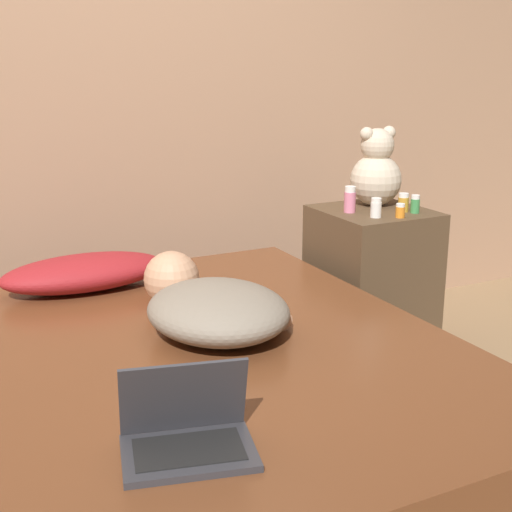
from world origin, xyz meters
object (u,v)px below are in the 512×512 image
Objects in this scene: bottle_green at (415,204)px; bottle_amber at (403,203)px; person_lying at (210,305)px; pillow at (85,273)px; bottle_pink at (350,200)px; bottle_white at (376,208)px; bottle_orange at (400,211)px; teddy_bear at (376,171)px; laptop at (187,431)px.

bottle_amber is at bearing 123.55° from bottle_green.
pillow is at bearing 108.40° from person_lying.
bottle_pink reaches higher than bottle_white.
bottle_green is at bearing -29.31° from bottle_pink.
pillow is at bearing 169.48° from bottle_green.
bottle_pink is 0.27m from bottle_green.
bottle_amber is (1.02, 0.37, 0.16)m from person_lying.
bottle_orange is (-0.11, -0.04, -0.01)m from bottle_green.
bottle_pink is (-0.18, -0.07, -0.09)m from teddy_bear.
pillow is 7.74× the size of bottle_white.
laptop is 1.69m from bottle_green.
pillow is 1.31m from bottle_amber.
person_lying is 8.76× the size of bottle_amber.
bottle_pink is 0.13m from bottle_white.
bottle_orange is at bearing 49.69° from laptop.
laptop is at bearing -145.08° from bottle_green.
bottle_amber is at bearing -23.45° from bottle_pink.
teddy_bear is 0.28m from bottle_orange.
teddy_bear reaches higher than person_lying.
bottle_green is at bearing -1.41° from bottle_white.
person_lying is at bearing -65.82° from pillow.
bottle_green is at bearing 21.64° from bottle_orange.
bottle_green is 0.05m from bottle_amber.
bottle_pink is at bearing 57.41° from laptop.
pillow is 1.10m from bottle_pink.
laptop is (-0.07, -1.20, -0.02)m from pillow.
bottle_orange is at bearing -133.62° from bottle_amber.
bottle_amber reaches higher than pillow.
bottle_orange reaches higher than pillow.
person_lying is 0.72m from laptop.
bottle_amber is (0.03, -0.16, -0.11)m from teddy_bear.
person_lying is 11.95× the size of bottle_orange.
teddy_bear is at bearing 105.00° from bottle_green.
bottle_green is 1.32× the size of bottle_orange.
laptop is 1.54m from bottle_white.
bottle_white is at bearing -12.04° from pillow.
laptop is at bearing -144.10° from bottle_orange.
bottle_amber reaches higher than laptop.
bottle_pink is (1.15, 1.09, 0.21)m from laptop.
laptop is at bearing -136.38° from bottle_pink.
teddy_bear is (1.00, 0.53, 0.27)m from person_lying.
laptop is 1.60m from bottle_pink.
bottle_orange is (-0.05, -0.24, -0.12)m from teddy_bear.
bottle_pink reaches higher than pillow.
teddy_bear reaches higher than bottle_orange.
bottle_white is at bearing -167.34° from bottle_amber.
bottle_amber is at bearing 12.66° from bottle_white.
laptop is 4.14× the size of bottle_white.
bottle_orange reaches higher than person_lying.
person_lying is 9.06× the size of bottle_green.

